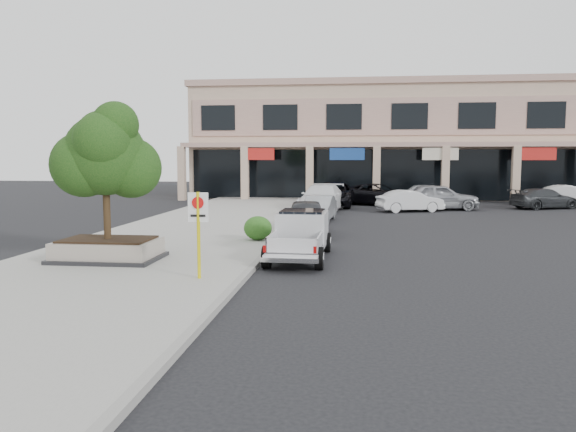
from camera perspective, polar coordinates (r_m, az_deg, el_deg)
The scene contains 19 objects.
ground at distance 15.83m, azimuth 1.41°, elevation -6.26°, with size 120.00×120.00×0.00m, color black.
sidewalk at distance 22.74m, azimuth -11.04°, elevation -2.42°, with size 8.00×52.00×0.15m, color gray.
curb at distance 21.86m, azimuth -1.13°, elevation -2.65°, with size 0.20×52.00×0.15m, color gray.
strip_mall at distance 49.78m, azimuth 14.55°, elevation 7.41°, with size 40.55×12.43×9.50m.
planter at distance 18.49m, azimuth -17.80°, elevation -3.27°, with size 3.20×2.20×0.68m.
planter_tree at distance 18.35m, azimuth -17.52°, elevation 5.89°, with size 2.90×2.55×4.00m.
no_parking_sign at distance 14.96m, azimuth -9.09°, elevation -0.71°, with size 0.55×0.09×2.30m.
hedge at distance 21.81m, azimuth -3.08°, elevation -1.23°, with size 1.10×0.99×0.94m, color #194513.
pickup_truck at distance 18.47m, azimuth 1.17°, elevation -2.03°, with size 1.84×4.96×1.56m, color silver, non-canonical shape.
curb_car_a at distance 24.46m, azimuth 1.87°, elevation -0.10°, with size 1.80×4.47×1.52m, color #2F3135.
curb_car_b at distance 29.63m, azimuth 3.16°, elevation 0.76°, with size 1.40×4.02×1.32m, color #A7AAAF.
curb_car_c at distance 34.92m, azimuth 3.46°, elevation 1.85°, with size 2.35×5.77×1.67m, color white.
curb_car_d at distance 38.32m, azimuth 4.61°, elevation 2.19°, with size 2.75×5.97×1.66m, color black.
lot_car_a at distance 37.18m, azimuth 15.14°, elevation 1.90°, with size 1.98×4.91×1.67m, color #9C9DA3.
lot_car_b at distance 35.42m, azimuth 12.29°, elevation 1.50°, with size 1.41×4.05×1.34m, color silver.
lot_car_c at distance 40.34m, azimuth 24.61°, elevation 1.63°, with size 1.87×4.60×1.34m, color #2A2C2F.
lot_car_d at distance 39.97m, azimuth 9.06°, elevation 2.19°, with size 2.50×5.43×1.51m, color black.
lot_car_e at distance 40.53m, azimuth 14.27°, elevation 2.15°, with size 1.82×4.52×1.54m, color #9B9FA3.
lot_car_f at distance 42.40m, azimuth 26.72°, elevation 1.81°, with size 1.56×4.48×1.48m, color silver.
Camera 1 is at (1.47, -15.40, 3.36)m, focal length 35.00 mm.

